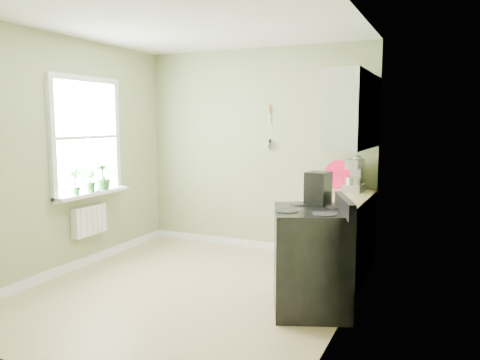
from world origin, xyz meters
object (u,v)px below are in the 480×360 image
at_px(stove, 311,259).
at_px(stand_mixer, 354,176).
at_px(kettle, 310,191).
at_px(coffee_maker, 318,191).

bearing_deg(stove, stand_mixer, 86.63).
distance_m(kettle, coffee_maker, 0.53).
xyz_separation_m(stand_mixer, coffee_maker, (-0.11, -1.25, -0.01)).
xyz_separation_m(stand_mixer, kettle, (-0.32, -0.77, -0.09)).
distance_m(stand_mixer, kettle, 0.84).
distance_m(stove, stand_mixer, 1.62).
relative_size(stove, kettle, 6.21).
distance_m(stove, kettle, 0.92).
bearing_deg(stove, coffee_maker, 94.27).
bearing_deg(coffee_maker, stove, -85.73).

